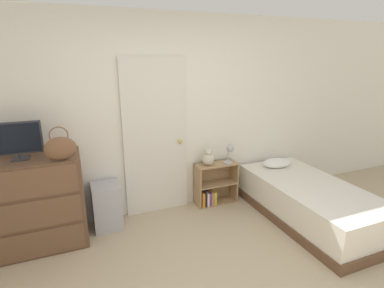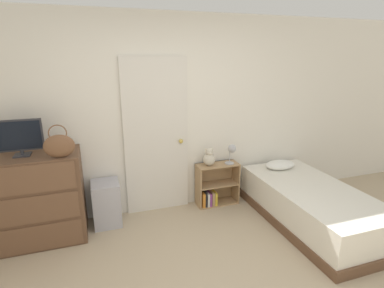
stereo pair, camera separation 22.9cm
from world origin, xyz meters
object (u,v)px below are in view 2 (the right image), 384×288
desk_lamp (232,150)px  bed (310,205)px  bookshelf (214,188)px  storage_bin (107,203)px  handbag (59,146)px  tv (19,137)px  dresser (33,199)px  teddy_bear (209,158)px

desk_lamp → bed: (0.73, -0.80, -0.55)m
bookshelf → bed: size_ratio=0.31×
storage_bin → bed: (2.42, -0.78, -0.04)m
handbag → bed: 3.02m
tv → desk_lamp: tv is taller
tv → handbag: (0.39, -0.19, -0.07)m
dresser → bookshelf: dresser is taller
tv → bookshelf: (2.27, 0.16, -0.98)m
handbag → bed: (2.84, -0.49, -0.91)m
teddy_bear → handbag: bearing=-169.1°
desk_lamp → storage_bin: bearing=-179.5°
dresser → bed: (3.20, -0.68, -0.27)m
tv → storage_bin: 1.25m
dresser → bookshelf: (2.24, 0.16, -0.27)m
teddy_bear → desk_lamp: 0.33m
dresser → storage_bin: bearing=7.4°
storage_bin → bed: size_ratio=0.29×
dresser → tv: tv is taller
teddy_bear → bookshelf: bearing=5.3°
handbag → tv: bearing=153.4°
teddy_bear → tv: bearing=-176.0°
dresser → tv: (-0.03, 0.00, 0.71)m
bookshelf → desk_lamp: size_ratio=2.13×
teddy_bear → storage_bin: bearing=-177.8°
tv → bookshelf: 2.48m
teddy_bear → dresser: bearing=-175.9°
desk_lamp → bed: 1.21m
dresser → handbag: size_ratio=3.02×
dresser → storage_bin: size_ratio=1.91×
tv → handbag: size_ratio=1.29×
bookshelf → bed: 1.27m
handbag → desk_lamp: 2.17m
handbag → bookshelf: 2.12m
dresser → teddy_bear: size_ratio=4.19×
tv → bookshelf: size_ratio=0.76×
bookshelf → teddy_bear: bearing=-174.7°
dresser → bookshelf: 2.26m
desk_lamp → bed: size_ratio=0.14×
handbag → storage_bin: (0.42, 0.29, -0.87)m
bed → handbag: bearing=170.2°
tv → bed: bearing=-12.0°
storage_bin → teddy_bear: teddy_bear is taller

